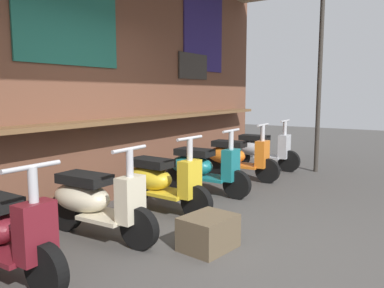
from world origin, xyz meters
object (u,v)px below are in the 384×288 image
Objects in this scene: scooter_cream at (94,200)px; merchandise_crate at (208,232)px; scooter_yellow at (159,180)px; scooter_orange at (235,157)px; scooter_silver at (260,149)px; scooter_teal at (201,167)px.

merchandise_crate is at bearing 16.72° from scooter_cream.
scooter_yellow and scooter_orange have the same top height.
scooter_orange and scooter_silver have the same top height.
scooter_orange is (2.15, 0.00, 0.00)m from scooter_yellow.
scooter_silver is at bearing 90.10° from scooter_teal.
scooter_yellow is 1.03m from scooter_teal.
scooter_yellow is at bearing 57.85° from merchandise_crate.
scooter_cream is at bearing 108.34° from merchandise_crate.
scooter_teal is at bearing -91.13° from scooter_silver.
scooter_orange reaches higher than merchandise_crate.
scooter_teal is 1.13m from scooter_orange.
scooter_yellow is 2.15m from scooter_orange.
scooter_yellow and scooter_teal have the same top height.
scooter_cream is 3.23m from scooter_orange.
scooter_silver reaches higher than merchandise_crate.
scooter_teal is 2.79× the size of merchandise_crate.
scooter_orange is 2.79× the size of merchandise_crate.
scooter_silver is (4.32, 0.00, 0.00)m from scooter_cream.
scooter_orange is at bearing 88.38° from scooter_cream.
scooter_yellow is 2.79× the size of merchandise_crate.
scooter_silver is at bearing 88.05° from scooter_orange.
scooter_yellow is 1.35m from merchandise_crate.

